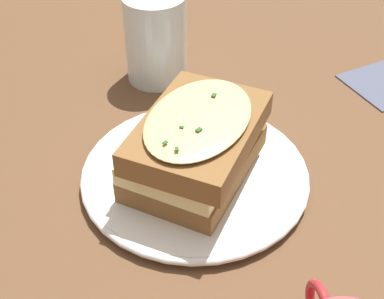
# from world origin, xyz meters

# --- Properties ---
(ground_plane) EXTENTS (2.40, 2.40, 0.00)m
(ground_plane) POSITION_xyz_m (0.00, 0.00, 0.00)
(ground_plane) COLOR brown
(dinner_plate) EXTENTS (0.24, 0.24, 0.01)m
(dinner_plate) POSITION_xyz_m (0.00, 0.00, 0.01)
(dinner_plate) COLOR white
(dinner_plate) RESTS_ON ground_plane
(sandwich) EXTENTS (0.18, 0.18, 0.08)m
(sandwich) POSITION_xyz_m (0.00, 0.01, 0.05)
(sandwich) COLOR brown
(sandwich) RESTS_ON dinner_plate
(water_glass) EXTENTS (0.08, 0.08, 0.11)m
(water_glass) POSITION_xyz_m (-0.03, -0.20, 0.06)
(water_glass) COLOR silver
(water_glass) RESTS_ON ground_plane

